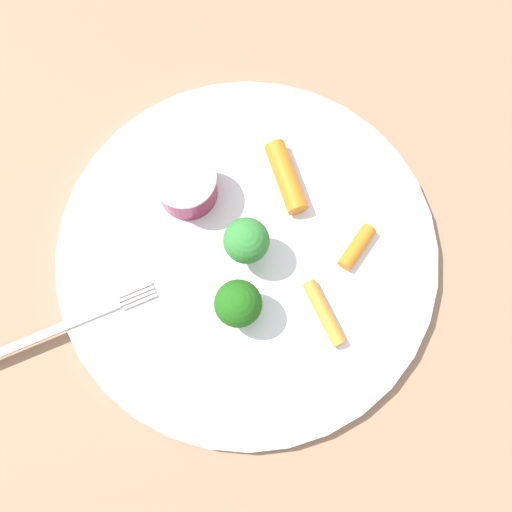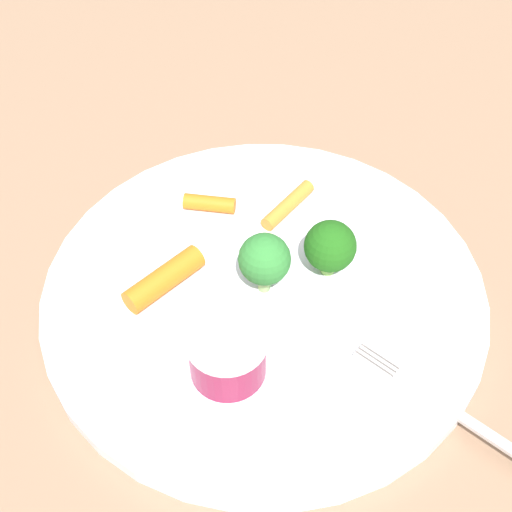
{
  "view_description": "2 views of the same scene",
  "coord_description": "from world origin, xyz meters",
  "px_view_note": "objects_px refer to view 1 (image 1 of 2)",
  "views": [
    {
      "loc": [
        -0.11,
        0.07,
        0.47
      ],
      "look_at": [
        -0.01,
        -0.0,
        0.03
      ],
      "focal_mm": 41.74,
      "sensor_mm": 36.0,
      "label": 1
    },
    {
      "loc": [
        0.27,
        0.14,
        0.39
      ],
      "look_at": [
        -0.01,
        -0.01,
        0.03
      ],
      "focal_mm": 49.99,
      "sensor_mm": 36.0,
      "label": 2
    }
  ],
  "objects_px": {
    "broccoli_floret_0": "(246,247)",
    "carrot_stick_0": "(357,247)",
    "sauce_cup": "(186,185)",
    "carrot_stick_1": "(324,313)",
    "plate": "(247,254)",
    "carrot_stick_2": "(286,177)",
    "broccoli_floret_1": "(238,304)",
    "fork": "(40,336)"
  },
  "relations": [
    {
      "from": "carrot_stick_0",
      "to": "carrot_stick_1",
      "type": "relative_size",
      "value": 0.73
    },
    {
      "from": "carrot_stick_1",
      "to": "fork",
      "type": "distance_m",
      "value": 0.22
    },
    {
      "from": "broccoli_floret_0",
      "to": "carrot_stick_1",
      "type": "relative_size",
      "value": 0.91
    },
    {
      "from": "plate",
      "to": "carrot_stick_1",
      "type": "height_order",
      "value": "carrot_stick_1"
    },
    {
      "from": "sauce_cup",
      "to": "carrot_stick_1",
      "type": "xyz_separation_m",
      "value": [
        -0.14,
        -0.03,
        -0.01
      ]
    },
    {
      "from": "carrot_stick_2",
      "to": "broccoli_floret_0",
      "type": "bearing_deg",
      "value": 119.52
    },
    {
      "from": "carrot_stick_0",
      "to": "carrot_stick_2",
      "type": "distance_m",
      "value": 0.08
    },
    {
      "from": "broccoli_floret_0",
      "to": "carrot_stick_2",
      "type": "xyz_separation_m",
      "value": [
        0.04,
        -0.06,
        -0.02
      ]
    },
    {
      "from": "sauce_cup",
      "to": "carrot_stick_1",
      "type": "bearing_deg",
      "value": -167.37
    },
    {
      "from": "plate",
      "to": "carrot_stick_2",
      "type": "xyz_separation_m",
      "value": [
        0.03,
        -0.06,
        0.01
      ]
    },
    {
      "from": "carrot_stick_2",
      "to": "carrot_stick_0",
      "type": "bearing_deg",
      "value": -171.0
    },
    {
      "from": "plate",
      "to": "broccoli_floret_1",
      "type": "relative_size",
      "value": 6.95
    },
    {
      "from": "carrot_stick_0",
      "to": "sauce_cup",
      "type": "bearing_deg",
      "value": 36.12
    },
    {
      "from": "plate",
      "to": "carrot_stick_2",
      "type": "bearing_deg",
      "value": -61.98
    },
    {
      "from": "sauce_cup",
      "to": "carrot_stick_2",
      "type": "bearing_deg",
      "value": -116.76
    },
    {
      "from": "sauce_cup",
      "to": "carrot_stick_2",
      "type": "height_order",
      "value": "sauce_cup"
    },
    {
      "from": "broccoli_floret_0",
      "to": "carrot_stick_0",
      "type": "relative_size",
      "value": 1.24
    },
    {
      "from": "broccoli_floret_0",
      "to": "broccoli_floret_1",
      "type": "height_order",
      "value": "broccoli_floret_0"
    },
    {
      "from": "plate",
      "to": "carrot_stick_2",
      "type": "distance_m",
      "value": 0.07
    },
    {
      "from": "carrot_stick_1",
      "to": "carrot_stick_2",
      "type": "height_order",
      "value": "carrot_stick_2"
    },
    {
      "from": "carrot_stick_2",
      "to": "broccoli_floret_1",
      "type": "bearing_deg",
      "value": 126.35
    },
    {
      "from": "plate",
      "to": "broccoli_floret_1",
      "type": "xyz_separation_m",
      "value": [
        -0.04,
        0.03,
        0.03
      ]
    },
    {
      "from": "broccoli_floret_1",
      "to": "carrot_stick_0",
      "type": "height_order",
      "value": "broccoli_floret_1"
    },
    {
      "from": "carrot_stick_2",
      "to": "fork",
      "type": "bearing_deg",
      "value": 89.64
    },
    {
      "from": "carrot_stick_0",
      "to": "broccoli_floret_0",
      "type": "bearing_deg",
      "value": 59.88
    },
    {
      "from": "sauce_cup",
      "to": "carrot_stick_2",
      "type": "relative_size",
      "value": 0.83
    },
    {
      "from": "broccoli_floret_0",
      "to": "carrot_stick_0",
      "type": "xyz_separation_m",
      "value": [
        -0.04,
        -0.08,
        -0.02
      ]
    },
    {
      "from": "carrot_stick_0",
      "to": "fork",
      "type": "relative_size",
      "value": 0.2
    },
    {
      "from": "broccoli_floret_1",
      "to": "carrot_stick_2",
      "type": "relative_size",
      "value": 0.73
    },
    {
      "from": "carrot_stick_1",
      "to": "sauce_cup",
      "type": "bearing_deg",
      "value": 12.63
    },
    {
      "from": "plate",
      "to": "carrot_stick_1",
      "type": "distance_m",
      "value": 0.08
    },
    {
      "from": "carrot_stick_1",
      "to": "carrot_stick_2",
      "type": "relative_size",
      "value": 0.88
    },
    {
      "from": "broccoli_floret_0",
      "to": "fork",
      "type": "distance_m",
      "value": 0.17
    },
    {
      "from": "plate",
      "to": "fork",
      "type": "height_order",
      "value": "fork"
    },
    {
      "from": "broccoli_floret_0",
      "to": "broccoli_floret_1",
      "type": "bearing_deg",
      "value": 137.93
    },
    {
      "from": "sauce_cup",
      "to": "carrot_stick_0",
      "type": "xyz_separation_m",
      "value": [
        -0.11,
        -0.08,
        -0.01
      ]
    },
    {
      "from": "carrot_stick_0",
      "to": "fork",
      "type": "height_order",
      "value": "carrot_stick_0"
    },
    {
      "from": "broccoli_floret_0",
      "to": "carrot_stick_0",
      "type": "height_order",
      "value": "broccoli_floret_0"
    },
    {
      "from": "broccoli_floret_0",
      "to": "carrot_stick_1",
      "type": "bearing_deg",
      "value": -162.0
    },
    {
      "from": "sauce_cup",
      "to": "fork",
      "type": "distance_m",
      "value": 0.16
    },
    {
      "from": "fork",
      "to": "carrot_stick_1",
      "type": "bearing_deg",
      "value": -119.83
    },
    {
      "from": "carrot_stick_1",
      "to": "carrot_stick_0",
      "type": "bearing_deg",
      "value": -62.0
    }
  ]
}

